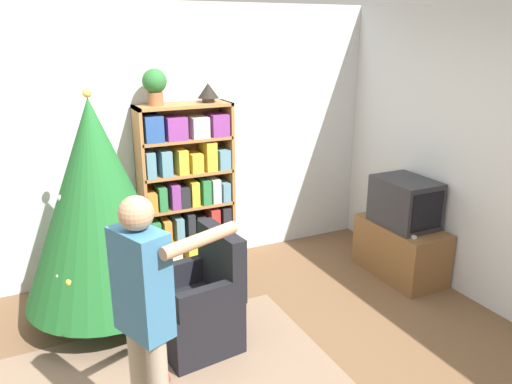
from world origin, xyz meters
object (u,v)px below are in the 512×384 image
object	(u,v)px
bookshelf	(187,191)
armchair	(201,307)
standing_person	(145,309)
potted_plant	(155,84)
table_lamp	(208,91)
television	(405,202)
christmas_tree	(98,202)

from	to	relation	value
bookshelf	armchair	distance (m)	1.43
bookshelf	standing_person	world-z (taller)	bookshelf
standing_person	potted_plant	bearing A→B (deg)	140.78
potted_plant	armchair	bearing A→B (deg)	-93.74
bookshelf	standing_person	xyz separation A→B (m)	(-0.93, -2.13, 0.08)
potted_plant	table_lamp	distance (m)	0.52
television	standing_person	size ratio (longest dim) A/B	0.39
standing_person	table_lamp	xyz separation A→B (m)	(1.19, 2.14, 0.87)
television	armchair	xyz separation A→B (m)	(-2.19, -0.26, -0.44)
bookshelf	television	xyz separation A→B (m)	(1.85, -1.03, -0.08)
christmas_tree	table_lamp	xyz separation A→B (m)	(1.17, 0.59, 0.75)
armchair	bookshelf	bearing A→B (deg)	158.40
standing_person	christmas_tree	bearing A→B (deg)	157.87
table_lamp	christmas_tree	bearing A→B (deg)	-153.24
armchair	potted_plant	xyz separation A→B (m)	(0.08, 1.30, 1.56)
television	potted_plant	size ratio (longest dim) A/B	1.83
television	christmas_tree	distance (m)	2.82
television	christmas_tree	size ratio (longest dim) A/B	0.31
television	armchair	world-z (taller)	television
bookshelf	table_lamp	world-z (taller)	table_lamp
christmas_tree	table_lamp	distance (m)	1.51
armchair	standing_person	size ratio (longest dim) A/B	0.59
potted_plant	standing_person	bearing A→B (deg)	-107.59
television	armchair	distance (m)	2.25
armchair	standing_person	xyz separation A→B (m)	(-0.59, -0.84, 0.60)
potted_plant	christmas_tree	bearing A→B (deg)	-138.35
television	table_lamp	xyz separation A→B (m)	(-1.60, 1.04, 1.03)
table_lamp	bookshelf	bearing A→B (deg)	-177.74
potted_plant	table_lamp	bearing A→B (deg)	0.00
bookshelf	standing_person	bearing A→B (deg)	-113.68
television	standing_person	world-z (taller)	standing_person
table_lamp	television	bearing A→B (deg)	-33.11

